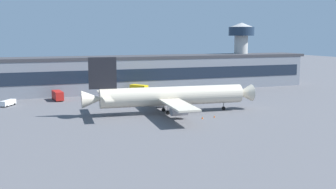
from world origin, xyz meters
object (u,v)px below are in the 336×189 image
catering_truck (139,90)px  traffic_cone_1 (202,118)px  fuel_truck (58,95)px  belt_loader (8,103)px  pushback_tractor (221,90)px  traffic_cone_0 (214,116)px  airliner (170,96)px  control_tower (241,46)px  follow_me_car (182,93)px

catering_truck → traffic_cone_1: (3.49, -49.62, -1.95)m
fuel_truck → belt_loader: bearing=-158.6°
pushback_tractor → traffic_cone_0: pushback_tractor is taller
catering_truck → airliner: bearing=-92.6°
pushback_tractor → fuel_truck: 64.03m
pushback_tractor → traffic_cone_0: bearing=-120.0°
fuel_truck → traffic_cone_1: size_ratio=12.71×
catering_truck → fuel_truck: size_ratio=0.85×
catering_truck → fuel_truck: 30.93m
control_tower → follow_me_car: size_ratio=6.09×
pushback_tractor → follow_me_car: bearing=-173.8°
control_tower → traffic_cone_1: control_tower is taller
catering_truck → fuel_truck: catering_truck is taller
traffic_cone_0 → control_tower: bearing=54.2°
pushback_tractor → traffic_cone_1: 53.65m
fuel_truck → traffic_cone_1: (34.39, -48.20, -1.54)m
follow_me_car → traffic_cone_0: 42.75m
airliner → traffic_cone_0: 15.18m
control_tower → pushback_tractor: 34.90m
follow_me_car → airliner: bearing=-118.7°
airliner → traffic_cone_1: 13.71m
catering_truck → traffic_cone_1: size_ratio=10.84×
control_tower → pushback_tractor: control_tower is taller
traffic_cone_1 → catering_truck: bearing=94.0°
fuel_truck → traffic_cone_0: size_ratio=15.06×
airliner → traffic_cone_0: airliner is taller
catering_truck → pushback_tractor: bearing=-8.3°
fuel_truck → pushback_tractor: bearing=-3.1°
belt_loader → pushback_tractor: (80.60, 3.10, -0.10)m
traffic_cone_0 → traffic_cone_1: 4.22m
traffic_cone_1 → airliner: bearing=114.0°
control_tower → catering_truck: control_tower is taller
airliner → catering_truck: 38.01m
pushback_tractor → traffic_cone_1: (-29.54, -44.78, -0.71)m
pushback_tractor → fuel_truck: fuel_truck is taller
fuel_truck → traffic_cone_1: 59.23m
traffic_cone_1 → fuel_truck: bearing=125.5°
control_tower → belt_loader: bearing=-166.6°
follow_me_car → belt_loader: size_ratio=0.74×
follow_me_car → pushback_tractor: size_ratio=0.88×
control_tower → pushback_tractor: bearing=-135.5°
belt_loader → traffic_cone_1: (51.06, -41.68, -0.81)m
control_tower → belt_loader: control_tower is taller
catering_truck → belt_loader: 48.24m
airliner → traffic_cone_1: size_ratio=78.45×
fuel_truck → traffic_cone_1: fuel_truck is taller
airliner → follow_me_car: size_ratio=11.14×
follow_me_car → pushback_tractor: 17.84m
follow_me_car → fuel_truck: bearing=173.4°
follow_me_car → pushback_tractor: (17.73, 1.92, -0.04)m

